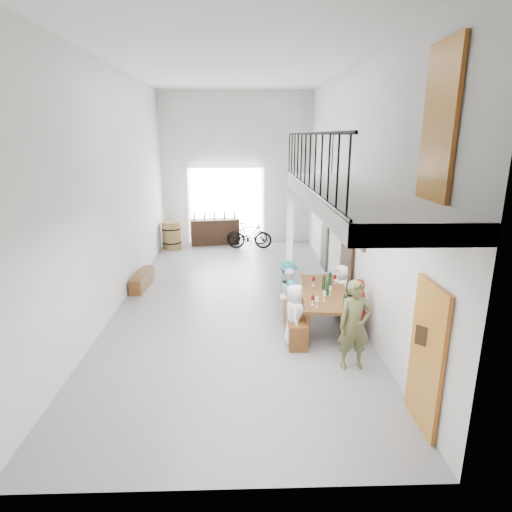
{
  "coord_description": "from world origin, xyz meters",
  "views": [
    {
      "loc": [
        0.23,
        -10.03,
        3.95
      ],
      "look_at": [
        0.52,
        -0.5,
        1.25
      ],
      "focal_mm": 30.0,
      "sensor_mm": 36.0,
      "label": 1
    }
  ],
  "objects_px": {
    "host_standing": "(355,325)",
    "bicycle_near": "(247,234)",
    "oak_barrel": "(172,235)",
    "serving_counter": "(215,232)",
    "bench_inner": "(293,317)",
    "side_bench": "(142,280)",
    "tasting_table": "(324,295)"
  },
  "relations": [
    {
      "from": "side_bench",
      "to": "serving_counter",
      "type": "xyz_separation_m",
      "value": [
        1.67,
        4.7,
        0.27
      ]
    },
    {
      "from": "side_bench",
      "to": "oak_barrel",
      "type": "xyz_separation_m",
      "value": [
        0.16,
        4.05,
        0.3
      ]
    },
    {
      "from": "bench_inner",
      "to": "bicycle_near",
      "type": "bearing_deg",
      "value": 97.85
    },
    {
      "from": "host_standing",
      "to": "bicycle_near",
      "type": "distance_m",
      "value": 9.02
    },
    {
      "from": "side_bench",
      "to": "oak_barrel",
      "type": "relative_size",
      "value": 1.43
    },
    {
      "from": "host_standing",
      "to": "bicycle_near",
      "type": "height_order",
      "value": "host_standing"
    },
    {
      "from": "bench_inner",
      "to": "oak_barrel",
      "type": "bearing_deg",
      "value": 119.07
    },
    {
      "from": "bench_inner",
      "to": "bicycle_near",
      "type": "relative_size",
      "value": 1.44
    },
    {
      "from": "bench_inner",
      "to": "serving_counter",
      "type": "bearing_deg",
      "value": 106.69
    },
    {
      "from": "tasting_table",
      "to": "serving_counter",
      "type": "bearing_deg",
      "value": 116.37
    },
    {
      "from": "bicycle_near",
      "to": "oak_barrel",
      "type": "bearing_deg",
      "value": 97.08
    },
    {
      "from": "tasting_table",
      "to": "bicycle_near",
      "type": "xyz_separation_m",
      "value": [
        -1.55,
        7.16,
        -0.31
      ]
    },
    {
      "from": "bench_inner",
      "to": "side_bench",
      "type": "distance_m",
      "value": 4.61
    },
    {
      "from": "tasting_table",
      "to": "bench_inner",
      "type": "distance_m",
      "value": 0.8
    },
    {
      "from": "oak_barrel",
      "to": "bicycle_near",
      "type": "height_order",
      "value": "oak_barrel"
    },
    {
      "from": "bench_inner",
      "to": "host_standing",
      "type": "xyz_separation_m",
      "value": [
        0.87,
        -1.61,
        0.55
      ]
    },
    {
      "from": "tasting_table",
      "to": "oak_barrel",
      "type": "distance_m",
      "value": 7.9
    },
    {
      "from": "bench_inner",
      "to": "tasting_table",
      "type": "bearing_deg",
      "value": 6.65
    },
    {
      "from": "oak_barrel",
      "to": "serving_counter",
      "type": "bearing_deg",
      "value": 23.33
    },
    {
      "from": "tasting_table",
      "to": "serving_counter",
      "type": "xyz_separation_m",
      "value": [
        -2.76,
        7.3,
        -0.23
      ]
    },
    {
      "from": "serving_counter",
      "to": "bicycle_near",
      "type": "distance_m",
      "value": 1.21
    },
    {
      "from": "side_bench",
      "to": "oak_barrel",
      "type": "height_order",
      "value": "oak_barrel"
    },
    {
      "from": "tasting_table",
      "to": "host_standing",
      "type": "distance_m",
      "value": 1.7
    },
    {
      "from": "oak_barrel",
      "to": "host_standing",
      "type": "relative_size",
      "value": 0.62
    },
    {
      "from": "tasting_table",
      "to": "side_bench",
      "type": "bearing_deg",
      "value": 155.31
    },
    {
      "from": "bench_inner",
      "to": "host_standing",
      "type": "bearing_deg",
      "value": -60.89
    },
    {
      "from": "oak_barrel",
      "to": "side_bench",
      "type": "bearing_deg",
      "value": -92.25
    },
    {
      "from": "serving_counter",
      "to": "host_standing",
      "type": "xyz_separation_m",
      "value": [
        2.97,
        -8.98,
        0.33
      ]
    },
    {
      "from": "side_bench",
      "to": "host_standing",
      "type": "xyz_separation_m",
      "value": [
        4.64,
        -4.28,
        0.6
      ]
    },
    {
      "from": "side_bench",
      "to": "oak_barrel",
      "type": "distance_m",
      "value": 4.06
    },
    {
      "from": "bench_inner",
      "to": "side_bench",
      "type": "height_order",
      "value": "bench_inner"
    },
    {
      "from": "tasting_table",
      "to": "bicycle_near",
      "type": "relative_size",
      "value": 1.52
    }
  ]
}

